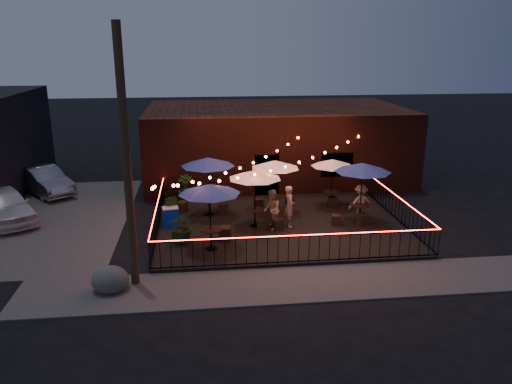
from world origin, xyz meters
TOP-DOWN VIEW (x-y plane):
  - ground at (0.00, 0.00)m, footprint 110.00×110.00m
  - patio at (0.00, 2.00)m, footprint 10.00×8.00m
  - sidewalk at (0.00, -3.25)m, footprint 18.00×2.50m
  - brick_building at (1.00, 9.99)m, footprint 14.00×8.00m
  - utility_pole at (-5.40, -2.60)m, footprint 0.26×0.26m
  - fence_front at (0.00, -2.00)m, footprint 10.00×0.04m
  - fence_left at (-5.00, 2.00)m, footprint 0.04×8.00m
  - fence_right at (5.00, 2.00)m, footprint 0.04×8.00m
  - festoon_lights at (-1.01, 1.70)m, footprint 10.02×8.72m
  - cafe_table_0 at (-2.93, -0.38)m, footprint 2.45×2.45m
  - cafe_table_1 at (-2.90, 3.41)m, footprint 2.62×2.62m
  - cafe_table_2 at (-1.07, 1.78)m, footprint 2.84×2.84m
  - cafe_table_3 at (0.01, 3.47)m, footprint 2.67×2.67m
  - cafe_table_4 at (3.34, 1.72)m, footprint 2.86×2.86m
  - cafe_table_5 at (2.73, 4.02)m, footprint 2.51×2.51m
  - bistro_chair_0 at (-4.12, 0.48)m, footprint 0.50×0.50m
  - bistro_chair_1 at (-2.38, 0.41)m, footprint 0.50×0.50m
  - bistro_chair_2 at (-4.07, 3.99)m, footprint 0.48×0.48m
  - bistro_chair_3 at (-2.29, 3.57)m, footprint 0.45×0.45m
  - bistro_chair_4 at (-0.85, 1.40)m, footprint 0.40×0.40m
  - bistro_chair_5 at (-0.19, 1.29)m, footprint 0.48×0.48m
  - bistro_chair_6 at (-0.64, 4.14)m, footprint 0.43×0.43m
  - bistro_chair_7 at (0.86, 4.37)m, footprint 0.39×0.39m
  - bistro_chair_8 at (2.28, 1.56)m, footprint 0.40×0.40m
  - bistro_chair_9 at (3.36, 1.41)m, footprint 0.48×0.48m
  - bistro_chair_10 at (2.77, 3.94)m, footprint 0.38×0.38m
  - bistro_chair_11 at (4.29, 4.43)m, footprint 0.50×0.50m
  - patron_a at (0.32, 1.63)m, footprint 0.43×0.64m
  - patron_b at (-0.44, 1.38)m, footprint 0.65×0.82m
  - patron_c at (3.43, 1.96)m, footprint 1.05×0.65m
  - potted_shrub_a at (-3.94, 0.40)m, footprint 1.15×1.02m
  - potted_shrub_b at (-4.54, 2.37)m, footprint 0.80×0.69m
  - potted_shrub_c at (-3.97, 5.54)m, footprint 0.76×0.76m
  - cooler at (-4.50, 2.11)m, footprint 0.69×0.54m
  - boulder at (-6.10, -3.04)m, footprint 1.04×0.90m
  - car_white at (-11.56, 3.96)m, footprint 3.78×4.52m
  - car_silver at (-11.10, 8.07)m, footprint 3.74×4.15m

SIDE VIEW (x-z plane):
  - ground at x=0.00m, z-range 0.00..0.00m
  - sidewalk at x=0.00m, z-range 0.00..0.05m
  - patio at x=0.00m, z-range 0.00..0.15m
  - bistro_chair_4 at x=-0.85m, z-range 0.15..0.55m
  - bistro_chair_7 at x=0.86m, z-range 0.15..0.55m
  - bistro_chair_8 at x=2.28m, z-range 0.15..0.57m
  - bistro_chair_6 at x=-0.64m, z-range 0.15..0.57m
  - bistro_chair_10 at x=2.77m, z-range 0.15..0.59m
  - bistro_chair_5 at x=-0.19m, z-range 0.15..0.59m
  - bistro_chair_2 at x=-4.07m, z-range 0.15..0.60m
  - bistro_chair_11 at x=4.29m, z-range 0.15..0.60m
  - bistro_chair_0 at x=-4.12m, z-range 0.15..0.60m
  - bistro_chair_3 at x=-2.29m, z-range 0.15..0.61m
  - bistro_chair_9 at x=3.36m, z-range 0.15..0.62m
  - boulder at x=-6.10m, z-range 0.00..0.79m
  - bistro_chair_1 at x=-2.38m, z-range 0.15..0.66m
  - cooler at x=-4.50m, z-range 0.16..0.99m
  - fence_front at x=0.00m, z-range 0.14..1.18m
  - fence_left at x=-5.00m, z-range 0.14..1.18m
  - fence_right at x=5.00m, z-range 0.14..1.18m
  - car_silver at x=-11.10m, z-range 0.00..1.37m
  - car_white at x=-11.56m, z-range 0.00..1.46m
  - potted_shrub_a at x=-3.94m, z-range 0.15..1.37m
  - potted_shrub_c at x=-3.97m, z-range 0.15..1.43m
  - potted_shrub_b at x=-4.54m, z-range 0.15..1.44m
  - patron_c at x=3.43m, z-range 0.15..1.71m
  - patron_b at x=-0.44m, z-range 0.15..1.79m
  - patron_a at x=0.32m, z-range 0.15..1.86m
  - brick_building at x=1.00m, z-range 0.00..4.00m
  - cafe_table_5 at x=2.73m, z-range 1.06..3.26m
  - cafe_table_3 at x=0.01m, z-range 1.12..3.47m
  - cafe_table_2 at x=-1.07m, z-range 1.13..3.50m
  - cafe_table_0 at x=-2.93m, z-range 1.17..3.63m
  - cafe_table_4 at x=3.34m, z-range 1.21..3.77m
  - cafe_table_1 at x=-2.90m, z-range 1.21..3.78m
  - festoon_lights at x=-1.01m, z-range 1.86..3.18m
  - utility_pole at x=-5.40m, z-range 0.00..8.00m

